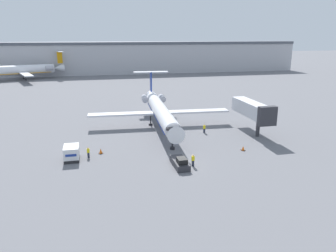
% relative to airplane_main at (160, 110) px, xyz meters
% --- Properties ---
extents(ground_plane, '(600.00, 600.00, 0.00)m').
position_rel_airplane_main_xyz_m(ground_plane, '(-1.13, -21.38, -3.38)').
color(ground_plane, slate).
extents(terminal_building, '(180.00, 16.80, 14.77)m').
position_rel_airplane_main_xyz_m(terminal_building, '(-1.13, 98.62, 4.03)').
color(terminal_building, '#B2B2B7').
rests_on(terminal_building, ground).
extents(airplane_main, '(28.70, 33.97, 9.47)m').
position_rel_airplane_main_xyz_m(airplane_main, '(0.00, 0.00, 0.00)').
color(airplane_main, white).
rests_on(airplane_main, ground).
extents(pushback_tug, '(1.85, 4.83, 1.60)m').
position_rel_airplane_main_xyz_m(pushback_tug, '(-1.59, -21.36, -2.81)').
color(pushback_tug, '#2D2D33').
rests_on(pushback_tug, ground).
extents(luggage_cart, '(2.19, 3.25, 2.15)m').
position_rel_airplane_main_xyz_m(luggage_cart, '(-16.65, -15.26, -2.30)').
color(luggage_cart, '#232326').
rests_on(luggage_cart, ground).
extents(worker_near_tug, '(0.40, 0.25, 1.78)m').
position_rel_airplane_main_xyz_m(worker_near_tug, '(0.22, -21.73, -2.45)').
color(worker_near_tug, '#232838').
rests_on(worker_near_tug, ground).
extents(worker_by_wing, '(0.40, 0.24, 1.71)m').
position_rel_airplane_main_xyz_m(worker_by_wing, '(7.24, -6.50, -2.49)').
color(worker_by_wing, '#232838').
rests_on(worker_by_wing, ground).
extents(worker_on_apron, '(0.40, 0.24, 1.68)m').
position_rel_airplane_main_xyz_m(worker_on_apron, '(-14.24, -14.87, -2.51)').
color(worker_on_apron, '#232838').
rests_on(worker_on_apron, ground).
extents(traffic_cone_left, '(0.72, 0.72, 0.83)m').
position_rel_airplane_main_xyz_m(traffic_cone_left, '(-12.36, -13.45, -2.99)').
color(traffic_cone_left, black).
rests_on(traffic_cone_left, ground).
extents(traffic_cone_right, '(0.68, 0.68, 0.74)m').
position_rel_airplane_main_xyz_m(traffic_cone_right, '(10.10, -17.25, -3.03)').
color(traffic_cone_right, black).
rests_on(traffic_cone_right, ground).
extents(airplane_parked_far_left, '(35.20, 32.58, 11.16)m').
position_rel_airplane_main_xyz_m(airplane_parked_far_left, '(-41.09, 82.60, 0.66)').
color(airplane_parked_far_left, white).
rests_on(airplane_parked_far_left, ground).
extents(jet_bridge, '(3.20, 12.53, 6.19)m').
position_rel_airplane_main_xyz_m(jet_bridge, '(16.09, -8.29, 1.07)').
color(jet_bridge, '#2D2D33').
rests_on(jet_bridge, ground).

